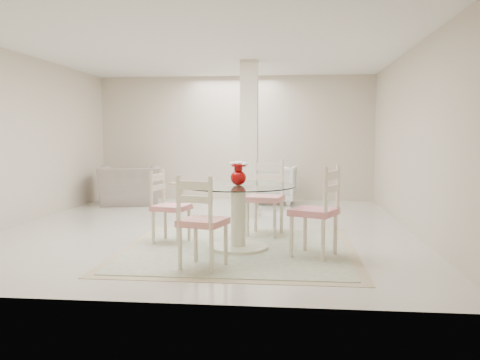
# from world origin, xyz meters

# --- Properties ---
(ground) EXTENTS (7.00, 7.00, 0.00)m
(ground) POSITION_xyz_m (0.00, 0.00, 0.00)
(ground) COLOR silver
(ground) RESTS_ON ground
(room_shell) EXTENTS (6.02, 7.02, 2.71)m
(room_shell) POSITION_xyz_m (0.00, 0.00, 1.86)
(room_shell) COLOR beige
(room_shell) RESTS_ON ground
(column) EXTENTS (0.30, 0.30, 2.70)m
(column) POSITION_xyz_m (0.50, 1.30, 1.35)
(column) COLOR beige
(column) RESTS_ON ground
(area_rug) EXTENTS (2.88, 2.88, 0.02)m
(area_rug) POSITION_xyz_m (0.60, -1.44, 0.01)
(area_rug) COLOR tan
(area_rug) RESTS_ON ground
(dining_table) EXTENTS (1.39, 1.39, 0.80)m
(dining_table) POSITION_xyz_m (0.60, -1.44, 0.41)
(dining_table) COLOR beige
(dining_table) RESTS_ON ground
(red_vase) EXTENTS (0.22, 0.19, 0.29)m
(red_vase) POSITION_xyz_m (0.60, -1.44, 0.94)
(red_vase) COLOR #9C0404
(red_vase) RESTS_ON dining_table
(dining_chair_east) EXTENTS (0.63, 0.63, 1.18)m
(dining_chair_east) POSITION_xyz_m (1.58, -1.75, 0.62)
(dining_chair_east) COLOR #F4E6C9
(dining_chair_east) RESTS_ON ground
(dining_chair_north) EXTENTS (0.56, 0.56, 1.18)m
(dining_chair_north) POSITION_xyz_m (0.90, -0.46, 0.62)
(dining_chair_north) COLOR beige
(dining_chair_north) RESTS_ON ground
(dining_chair_west) EXTENTS (0.50, 0.50, 1.06)m
(dining_chair_west) POSITION_xyz_m (-0.37, -1.15, 0.56)
(dining_chair_west) COLOR beige
(dining_chair_west) RESTS_ON ground
(dining_chair_south) EXTENTS (0.55, 0.55, 1.11)m
(dining_chair_south) POSITION_xyz_m (0.31, -2.42, 0.58)
(dining_chair_south) COLOR beige
(dining_chair_south) RESTS_ON ground
(recliner_taupe) EXTENTS (1.43, 1.33, 0.78)m
(recliner_taupe) POSITION_xyz_m (-2.06, 2.48, 0.39)
(recliner_taupe) COLOR gray
(recliner_taupe) RESTS_ON ground
(armchair_white) EXTENTS (0.93, 0.95, 0.80)m
(armchair_white) POSITION_xyz_m (0.89, 2.93, 0.40)
(armchair_white) COLOR white
(armchair_white) RESTS_ON ground
(side_table) EXTENTS (0.48, 0.48, 0.50)m
(side_table) POSITION_xyz_m (-0.88, 2.02, 0.23)
(side_table) COLOR tan
(side_table) RESTS_ON ground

